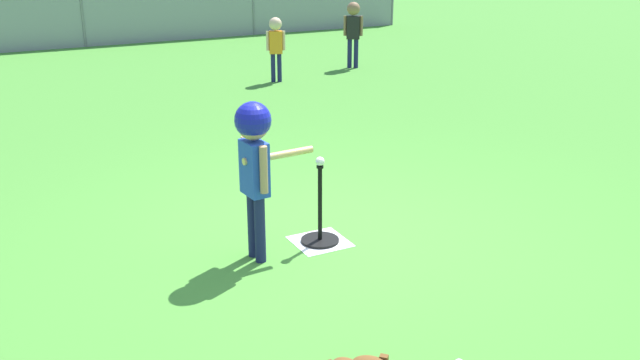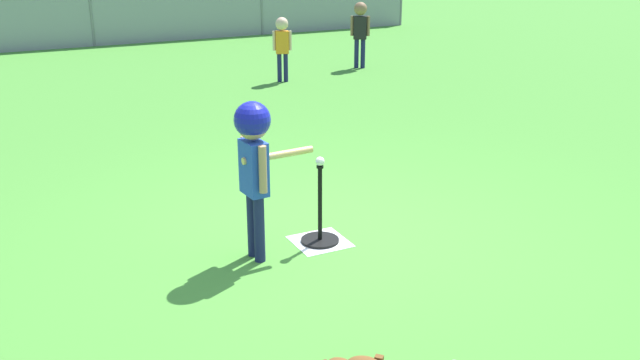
% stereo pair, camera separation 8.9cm
% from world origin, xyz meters
% --- Properties ---
extents(ground_plane, '(60.00, 60.00, 0.00)m').
position_xyz_m(ground_plane, '(0.00, 0.00, 0.00)').
color(ground_plane, '#478C33').
extents(home_plate, '(0.44, 0.44, 0.01)m').
position_xyz_m(home_plate, '(-0.14, 0.01, 0.00)').
color(home_plate, white).
rests_on(home_plate, ground_plane).
extents(batting_tee, '(0.32, 0.32, 0.67)m').
position_xyz_m(batting_tee, '(-0.14, 0.01, 0.11)').
color(batting_tee, black).
rests_on(batting_tee, ground_plane).
extents(baseball_on_tee, '(0.07, 0.07, 0.07)m').
position_xyz_m(baseball_on_tee, '(-0.14, 0.01, 0.71)').
color(baseball_on_tee, white).
rests_on(baseball_on_tee, batting_tee).
extents(batter_child, '(0.65, 0.36, 1.27)m').
position_xyz_m(batter_child, '(-0.72, -0.04, 0.91)').
color(batter_child, '#191E4C').
rests_on(batter_child, ground_plane).
extents(fielder_near_right, '(0.30, 0.21, 1.08)m').
position_xyz_m(fielder_near_right, '(2.20, 6.11, 0.69)').
color(fielder_near_right, '#191E4C').
rests_on(fielder_near_right, ground_plane).
extents(fielder_near_left, '(0.31, 0.25, 1.20)m').
position_xyz_m(fielder_near_left, '(3.99, 6.61, 0.77)').
color(fielder_near_left, '#191E4C').
rests_on(fielder_near_left, ground_plane).
extents(outfield_fence, '(16.06, 0.06, 1.15)m').
position_xyz_m(outfield_fence, '(0.00, 11.45, 0.62)').
color(outfield_fence, slate).
rests_on(outfield_fence, ground_plane).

